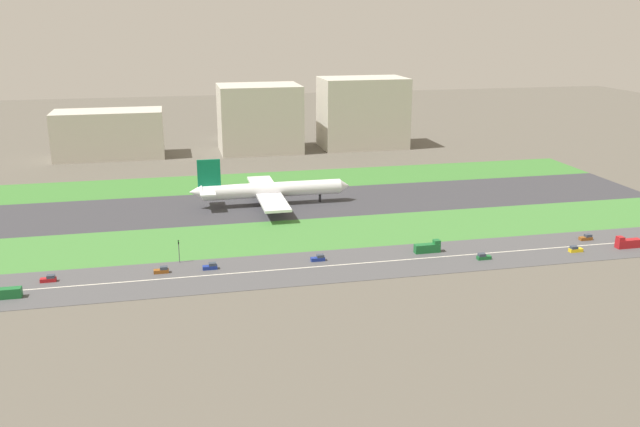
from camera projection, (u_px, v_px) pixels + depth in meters
name	position (u px, v px, depth m)	size (l,w,h in m)	color
ground_plane	(319.00, 202.00, 278.55)	(800.00, 800.00, 0.00)	#5B564C
runway	(319.00, 202.00, 278.54)	(280.00, 46.00, 0.10)	#38383D
grass_median_north	(300.00, 179.00, 316.94)	(280.00, 36.00, 0.10)	#3D7A33
grass_median_south	(344.00, 232.00, 240.14)	(280.00, 36.00, 0.10)	#427F38
highway	(370.00, 263.00, 210.17)	(280.00, 28.00, 0.10)	#4C4C4F
highway_centerline	(370.00, 262.00, 210.15)	(266.00, 0.50, 0.01)	silver
airliner	(268.00, 190.00, 272.45)	(65.00, 56.00, 19.70)	white
car_2	(162.00, 270.00, 201.46)	(4.40, 1.80, 2.00)	brown
car_0	(575.00, 249.00, 219.42)	(4.40, 1.80, 2.00)	yellow
truck_1	(628.00, 243.00, 223.21)	(8.40, 2.50, 4.00)	#B2191E
car_1	(483.00, 257.00, 212.70)	(4.40, 1.80, 2.00)	#19662D
car_6	(318.00, 258.00, 211.44)	(4.40, 1.80, 2.00)	navy
truck_0	(4.00, 293.00, 183.18)	(8.40, 2.50, 4.00)	#19662D
car_5	(211.00, 267.00, 204.46)	(4.40, 1.80, 2.00)	navy
car_4	(586.00, 238.00, 231.00)	(4.40, 1.80, 2.00)	brown
car_3	(49.00, 279.00, 194.83)	(4.40, 1.80, 2.00)	#B2191E
truck_2	(428.00, 248.00, 218.80)	(8.40, 2.50, 4.00)	#19662D
traffic_light	(179.00, 250.00, 209.11)	(0.36, 0.50, 7.20)	#4C4C51
terminal_building	(109.00, 134.00, 362.98)	(56.74, 26.74, 25.18)	beige
hangar_building	(259.00, 118.00, 378.29)	(44.68, 33.55, 37.01)	beige
office_tower	(363.00, 113.00, 390.42)	(48.27, 30.79, 39.77)	beige
fuel_tank_west	(237.00, 127.00, 421.97)	(23.60, 23.60, 13.70)	silver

